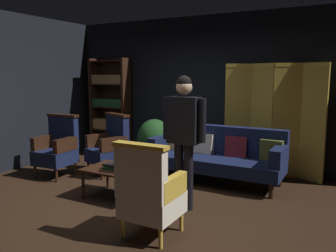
{
  "coord_description": "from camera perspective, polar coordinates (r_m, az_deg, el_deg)",
  "views": [
    {
      "loc": [
        2.45,
        -3.7,
        1.71
      ],
      "look_at": [
        0.0,
        0.8,
        0.95
      ],
      "focal_mm": 37.04,
      "sensor_mm": 36.0,
      "label": 1
    }
  ],
  "objects": [
    {
      "name": "ground_plane",
      "position": [
        4.76,
        -4.72,
        -12.66
      ],
      "size": [
        10.0,
        10.0,
        0.0
      ],
      "primitive_type": "plane",
      "color": "black"
    },
    {
      "name": "back_wall",
      "position": [
        6.63,
        6.86,
        5.7
      ],
      "size": [
        7.2,
        0.1,
        2.8
      ],
      "primitive_type": "cube",
      "color": "black",
      "rests_on": "ground_plane"
    },
    {
      "name": "side_wall_left",
      "position": [
        6.95,
        -23.25,
        5.2
      ],
      "size": [
        0.1,
        3.6,
        2.8
      ],
      "primitive_type": "cube",
      "color": "black",
      "rests_on": "ground_plane"
    },
    {
      "name": "folding_screen",
      "position": [
        6.07,
        16.98,
        1.22
      ],
      "size": [
        1.68,
        0.28,
        1.9
      ],
      "color": "#B29338",
      "rests_on": "ground_plane"
    },
    {
      "name": "bookshelf",
      "position": [
        7.51,
        -9.4,
        3.36
      ],
      "size": [
        0.9,
        0.32,
        2.05
      ],
      "color": "black",
      "rests_on": "ground_plane"
    },
    {
      "name": "velvet_couch",
      "position": [
        5.64,
        8.14,
        -4.5
      ],
      "size": [
        2.12,
        0.78,
        0.88
      ],
      "color": "black",
      "rests_on": "ground_plane"
    },
    {
      "name": "coffee_table",
      "position": [
        4.89,
        -7.76,
        -7.51
      ],
      "size": [
        1.0,
        0.64,
        0.42
      ],
      "color": "black",
      "rests_on": "ground_plane"
    },
    {
      "name": "armchair_gilt_accent",
      "position": [
        3.69,
        -3.11,
        -10.88
      ],
      "size": [
        0.6,
        0.58,
        1.04
      ],
      "color": "gold",
      "rests_on": "ground_plane"
    },
    {
      "name": "armchair_wing_left",
      "position": [
        6.09,
        -9.59,
        -3.25
      ],
      "size": [
        0.75,
        0.74,
        1.04
      ],
      "color": "black",
      "rests_on": "ground_plane"
    },
    {
      "name": "armchair_wing_right",
      "position": [
        6.17,
        -17.74,
        -3.37
      ],
      "size": [
        0.62,
        0.61,
        1.04
      ],
      "color": "black",
      "rests_on": "ground_plane"
    },
    {
      "name": "standing_figure",
      "position": [
        4.34,
        2.63,
        -0.66
      ],
      "size": [
        0.59,
        0.23,
        1.7
      ],
      "color": "black",
      "rests_on": "ground_plane"
    },
    {
      "name": "potted_plant",
      "position": [
        6.24,
        -2.27,
        -2.45
      ],
      "size": [
        0.63,
        0.63,
        0.92
      ],
      "color": "brown",
      "rests_on": "ground_plane"
    },
    {
      "name": "book_green_cloth",
      "position": [
        4.9,
        -9.04,
        -6.74
      ],
      "size": [
        0.21,
        0.2,
        0.04
      ],
      "primitive_type": "cube",
      "rotation": [
        0.0,
        0.0,
        0.03
      ],
      "color": "#1E4C28",
      "rests_on": "coffee_table"
    },
    {
      "name": "book_black_cloth",
      "position": [
        4.89,
        -9.05,
        -6.38
      ],
      "size": [
        0.27,
        0.19,
        0.03
      ],
      "primitive_type": "cube",
      "rotation": [
        0.0,
        0.0,
        -0.08
      ],
      "color": "black",
      "rests_on": "book_green_cloth"
    }
  ]
}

